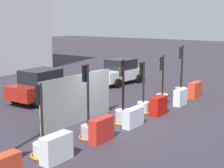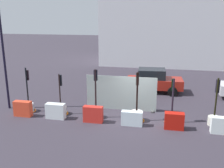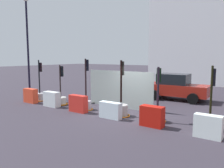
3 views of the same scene
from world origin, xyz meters
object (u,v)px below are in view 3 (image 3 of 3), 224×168
Objects in this scene: construction_barrier_0 at (31,96)px; construction_barrier_5 at (208,126)px; traffic_light_2 at (86,101)px; traffic_light_3 at (121,108)px; traffic_light_5 at (210,118)px; construction_barrier_1 at (52,99)px; construction_barrier_4 at (152,116)px; traffic_light_0 at (40,95)px; construction_barrier_2 at (78,104)px; traffic_light_1 at (61,99)px; construction_barrier_3 at (110,110)px; car_red_compact at (176,87)px; traffic_light_4 at (157,112)px; street_lamp_post at (27,37)px.

construction_barrier_0 is 10.99m from construction_barrier_5.
traffic_light_2 is 2.36m from traffic_light_3.
traffic_light_5 is 10.87m from construction_barrier_0.
traffic_light_5 is 2.53× the size of construction_barrier_0.
construction_barrier_1 reaches higher than construction_barrier_4.
traffic_light_0 reaches higher than construction_barrier_2.
traffic_light_1 is 2.29× the size of construction_barrier_2.
traffic_light_3 is 0.69m from construction_barrier_3.
traffic_light_0 is at bearing 175.51° from construction_barrier_5.
construction_barrier_2 reaches higher than construction_barrier_3.
construction_barrier_2 is 6.69m from construction_barrier_5.
construction_barrier_2 is (0.01, -0.65, -0.06)m from traffic_light_2.
construction_barrier_1 is 1.12× the size of construction_barrier_5.
construction_barrier_3 is 2.22m from construction_barrier_4.
traffic_light_0 is at bearing 93.17° from construction_barrier_0.
traffic_light_0 is 2.41× the size of construction_barrier_3.
construction_barrier_5 is (2.30, -0.07, -0.01)m from construction_barrier_4.
construction_barrier_2 is 0.95× the size of construction_barrier_3.
car_red_compact is (5.25, 5.79, 0.52)m from traffic_light_1.
construction_barrier_2 is at bearing -164.54° from traffic_light_3.
construction_barrier_1 is at bearing 179.02° from construction_barrier_3.
traffic_light_4 is 0.96× the size of traffic_light_5.
traffic_light_1 is (2.12, -0.04, -0.05)m from traffic_light_0.
traffic_light_2 is at bearing 14.58° from construction_barrier_1.
construction_barrier_0 is 0.24× the size of car_red_compact.
construction_barrier_1 is 4.43m from construction_barrier_3.
traffic_light_2 is 2.59× the size of construction_barrier_1.
construction_barrier_4 is (2.04, -0.66, 0.01)m from traffic_light_3.
traffic_light_5 is 6.62m from car_red_compact.
traffic_light_1 is 0.94× the size of traffic_light_5.
construction_barrier_3 is 0.27× the size of car_red_compact.
traffic_light_0 is 0.96× the size of traffic_light_2.
construction_barrier_3 is at bearing -105.04° from traffic_light_3.
street_lamp_post is (-8.23, 0.40, 3.93)m from traffic_light_3.
traffic_light_0 is 1.11× the size of traffic_light_1.
traffic_light_4 is at bearing -176.47° from traffic_light_5.
traffic_light_1 reaches higher than construction_barrier_1.
construction_barrier_5 is at bearing -61.02° from car_red_compact.
street_lamp_post is (-8.90, -5.48, 3.48)m from car_red_compact.
traffic_light_4 is 5.90m from car_red_compact.
construction_barrier_1 is at bearing 1.28° from construction_barrier_0.
traffic_light_4 is 10.89m from street_lamp_post.
construction_barrier_5 is (10.99, -0.11, -0.02)m from construction_barrier_0.
construction_barrier_1 is at bearing -18.89° from traffic_light_0.
traffic_light_0 is 2.12m from traffic_light_1.
construction_barrier_1 is 5.43m from street_lamp_post.
construction_barrier_2 is (4.30, -0.02, -0.00)m from construction_barrier_0.
construction_barrier_4 is at bearing -18.06° from traffic_light_3.
car_red_compact is (7.32, 6.51, 0.44)m from construction_barrier_0.
car_red_compact is 11.02m from street_lamp_post.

